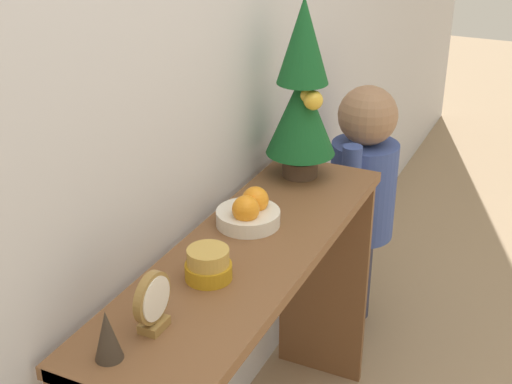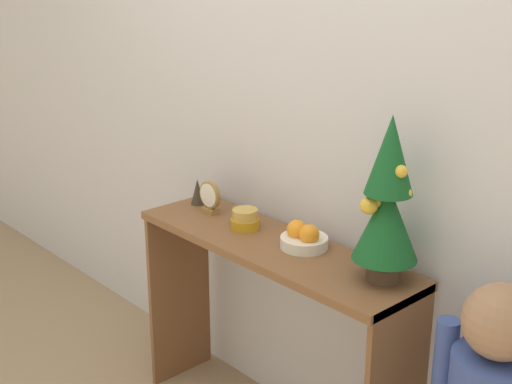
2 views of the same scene
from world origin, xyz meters
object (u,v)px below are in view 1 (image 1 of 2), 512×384
at_px(fruit_bowl, 249,212).
at_px(singing_bowl, 208,265).
at_px(mini_tree, 302,91).
at_px(child_figure, 363,186).
at_px(figurine, 107,335).
at_px(desk_clock, 153,302).

xyz_separation_m(fruit_bowl, singing_bowl, (-0.27, -0.03, 0.00)).
xyz_separation_m(mini_tree, singing_bowl, (-0.62, -0.03, -0.23)).
bearing_deg(fruit_bowl, child_figure, -5.27).
bearing_deg(fruit_bowl, mini_tree, -0.22).
bearing_deg(singing_bowl, fruit_bowl, 6.25).
distance_m(fruit_bowl, figurine, 0.60).
xyz_separation_m(desk_clock, child_figure, (1.28, -0.05, -0.27)).
xyz_separation_m(singing_bowl, desk_clock, (-0.22, 0.01, 0.03)).
bearing_deg(singing_bowl, desk_clock, 178.17).
height_order(mini_tree, child_figure, mini_tree).
relative_size(mini_tree, fruit_bowl, 3.17).
relative_size(desk_clock, figurine, 1.22).
relative_size(mini_tree, singing_bowl, 4.92).
bearing_deg(child_figure, fruit_bowl, 174.73).
bearing_deg(figurine, singing_bowl, -6.06).
height_order(mini_tree, fruit_bowl, mini_tree).
height_order(fruit_bowl, figurine, figurine).
bearing_deg(child_figure, mini_tree, 170.81).
height_order(figurine, child_figure, child_figure).
bearing_deg(desk_clock, mini_tree, 1.48).
height_order(singing_bowl, child_figure, child_figure).
distance_m(mini_tree, child_figure, 0.65).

